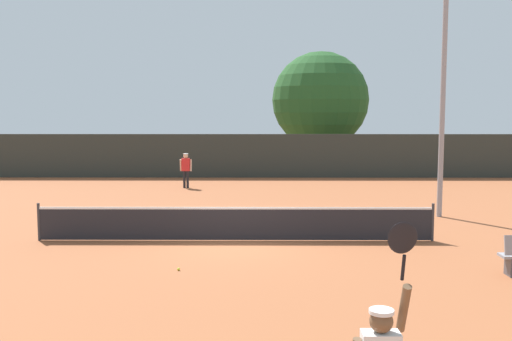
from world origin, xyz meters
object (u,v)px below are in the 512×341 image
at_px(player_receiving, 186,167).
at_px(parked_car_near, 125,155).
at_px(large_tree, 320,100).
at_px(light_pole, 443,85).
at_px(tennis_ball, 179,269).

height_order(player_receiving, parked_car_near, parked_car_near).
distance_m(large_tree, parked_car_near, 13.68).
bearing_deg(light_pole, tennis_ball, -139.36).
relative_size(player_receiving, large_tree, 0.22).
bearing_deg(large_tree, light_pole, -82.83).
relative_size(tennis_ball, light_pole, 0.01).
relative_size(tennis_ball, parked_car_near, 0.02).
height_order(large_tree, parked_car_near, large_tree).
distance_m(light_pole, parked_car_near, 24.94).
bearing_deg(tennis_ball, parked_car_near, 105.52).
bearing_deg(parked_car_near, large_tree, -6.67).
bearing_deg(parked_car_near, player_receiving, -66.26).
xyz_separation_m(light_pole, large_tree, (-2.28, 18.16, -0.13)).
height_order(light_pole, parked_car_near, light_pole).
bearing_deg(parked_car_near, tennis_ball, -76.55).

